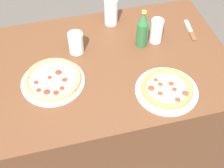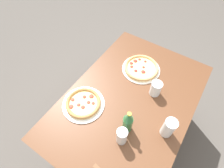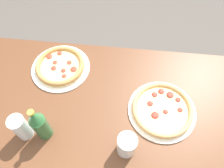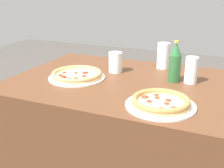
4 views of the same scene
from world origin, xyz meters
name	(u,v)px [view 1 (image 1 of 4)]	position (x,y,z in m)	size (l,w,h in m)	color
ground_plane	(109,138)	(0.00, 0.00, 0.00)	(8.00, 8.00, 0.00)	#4C4742
table	(109,106)	(0.00, 0.00, 0.38)	(1.29, 0.87, 0.75)	#56331E
pizza_salami	(53,80)	(0.30, 0.07, 0.77)	(0.31, 0.31, 0.04)	silver
pizza_margherita	(167,89)	(-0.23, 0.26, 0.77)	(0.30, 0.30, 0.04)	white
glass_lemonade	(111,13)	(-0.09, -0.32, 0.82)	(0.08, 0.08, 0.16)	white
glass_water	(76,44)	(0.14, -0.13, 0.80)	(0.08, 0.08, 0.12)	white
glass_iced_tea	(156,31)	(-0.30, -0.10, 0.82)	(0.07, 0.07, 0.14)	white
beer_bottle	(143,30)	(-0.21, -0.09, 0.85)	(0.06, 0.06, 0.22)	#286033
knife	(191,31)	(-0.52, -0.13, 0.75)	(0.05, 0.18, 0.01)	brown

